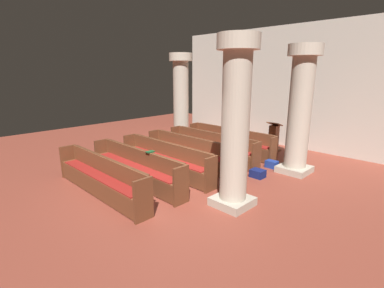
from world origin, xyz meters
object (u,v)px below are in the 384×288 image
pew_row_1 (211,145)px  kneeler_box_blue (272,164)px  pew_row_4 (136,166)px  pillar_aisle_rear (235,122)px  pew_row_0 (230,140)px  kneeler_box_navy (258,173)px  pew_row_2 (190,151)px  hymn_book (150,152)px  pew_row_3 (165,158)px  pillar_aisle_side (300,109)px  pew_row_5 (100,175)px  pillar_far_side (181,97)px  lectern (274,139)px

pew_row_1 → kneeler_box_blue: (1.90, 0.62, -0.36)m
pew_row_4 → pillar_aisle_rear: 3.00m
pew_row_0 → kneeler_box_navy: bearing=-34.1°
pew_row_2 → hymn_book: hymn_book is taller
pew_row_4 → hymn_book: bearing=26.8°
pew_row_3 → pillar_aisle_side: bearing=46.6°
pillar_aisle_rear → pew_row_0: bearing=128.4°
pew_row_5 → pew_row_3: bearing=90.0°
pew_row_4 → pew_row_5: bearing=-90.0°
pew_row_4 → kneeler_box_navy: pew_row_4 is taller
pillar_far_side → pillar_aisle_side: bearing=-3.0°
pew_row_1 → pew_row_3: same height
pew_row_2 → pillar_aisle_rear: 3.17m
pillar_aisle_rear → kneeler_box_navy: 2.60m
pillar_aisle_rear → kneeler_box_navy: pillar_aisle_rear is taller
pew_row_4 → pillar_aisle_rear: (2.57, 0.74, 1.37)m
pew_row_0 → pew_row_3: size_ratio=1.00×
pew_row_3 → pillar_far_side: bearing=130.2°
pew_row_3 → kneeler_box_navy: size_ratio=9.54×
pew_row_4 → kneeler_box_blue: bearing=62.2°
kneeler_box_navy → lectern: bearing=111.3°
pew_row_5 → kneeler_box_blue: size_ratio=10.31×
pew_row_0 → pillar_far_side: (-2.52, -0.00, 1.37)m
kneeler_box_blue → pew_row_4: bearing=-117.8°
pew_row_2 → pew_row_3: 1.00m
pillar_aisle_rear → hymn_book: size_ratio=17.51×
pew_row_2 → hymn_book: bearing=-77.9°
pew_row_0 → pillar_aisle_rear: size_ratio=1.00×
lectern → pew_row_3: bearing=-102.8°
pillar_aisle_rear → lectern: bearing=109.1°
pew_row_5 → pew_row_1: bearing=90.0°
pew_row_1 → pillar_aisle_side: bearing=15.8°
pillar_far_side → pew_row_2: bearing=-38.3°
pew_row_3 → pew_row_1: bearing=90.0°
pew_row_0 → pillar_far_side: bearing=-179.9°
kneeler_box_navy → kneeler_box_blue: kneeler_box_blue is taller
pew_row_3 → pillar_aisle_side: pillar_aisle_side is taller
pew_row_0 → pillar_aisle_side: pillar_aisle_side is taller
pew_row_5 → hymn_book: 1.32m
pew_row_4 → pew_row_5: 1.00m
pew_row_0 → pew_row_4: same height
kneeler_box_navy → kneeler_box_blue: 1.01m
pew_row_4 → kneeler_box_blue: pew_row_4 is taller
pillar_aisle_rear → kneeler_box_navy: bearing=105.9°
lectern → pew_row_0: bearing=-126.1°
pew_row_5 → kneeler_box_navy: pew_row_5 is taller
kneeler_box_blue → pew_row_5: bearing=-112.5°
hymn_book → kneeler_box_blue: bearing=66.0°
pillar_aisle_rear → kneeler_box_blue: 3.41m
pew_row_2 → lectern: bearing=73.6°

